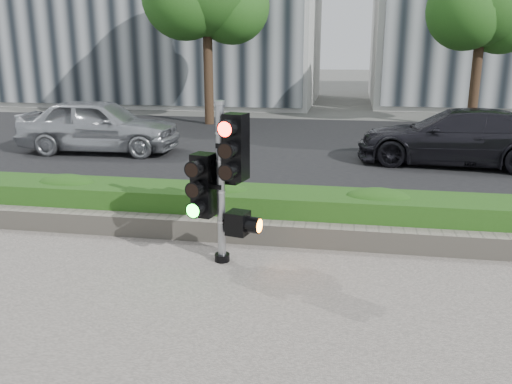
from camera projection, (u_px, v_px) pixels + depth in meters
The scene contains 9 objects.
ground at pixel (262, 299), 6.86m from camera, with size 120.00×120.00×0.00m, color #51514C.
road at pixel (316, 149), 16.34m from camera, with size 60.00×13.00×0.02m, color black.
curb at pixel (291, 218), 9.83m from camera, with size 60.00×0.25×0.12m, color gray.
stone_wall at pixel (282, 233), 8.61m from camera, with size 12.00×0.32×0.34m, color gray.
hedge at pixel (287, 211), 9.18m from camera, with size 12.00×1.00×0.68m, color #3C7F27.
tree_right at pixel (483, 3), 19.50m from camera, with size 4.10×3.58×6.53m.
traffic_signal at pixel (224, 175), 7.64m from camera, with size 0.85×0.68×2.34m.
car_silver at pixel (99, 125), 15.71m from camera, with size 1.85×4.61×1.57m, color #AFB2B6.
car_dark at pixel (456, 137), 14.12m from camera, with size 2.05×5.04×1.46m, color black.
Camera 1 is at (1.00, -6.16, 3.14)m, focal length 38.00 mm.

